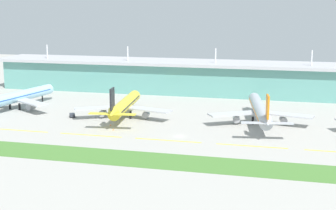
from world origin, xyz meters
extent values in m
plane|color=#A8A59E|center=(0.00, 0.00, 0.00)|extent=(600.00, 600.00, 0.00)
cube|color=#5B9E93|center=(0.00, 104.58, 9.12)|extent=(280.00, 28.00, 18.25)
cube|color=#B2B2B7|center=(0.00, 104.58, 19.15)|extent=(288.00, 34.00, 1.80)
cylinder|color=silver|center=(-112.00, 98.98, 24.55)|extent=(0.90, 0.90, 9.00)
cylinder|color=silver|center=(-56.00, 98.98, 24.55)|extent=(0.90, 0.90, 9.00)
cylinder|color=silver|center=(0.00, 98.98, 24.55)|extent=(0.90, 0.90, 9.00)
cylinder|color=silver|center=(56.00, 98.98, 24.55)|extent=(0.90, 0.90, 9.00)
cylinder|color=#9ED1EA|center=(-96.34, 34.71, 6.50)|extent=(14.60, 54.52, 5.80)
cone|color=#9ED1EA|center=(-91.58, 63.47, 6.50)|extent=(6.09, 4.85, 5.51)
cube|color=#B7BABF|center=(-85.23, 28.38, 5.20)|extent=(24.03, 18.31, 0.70)
cylinder|color=gray|center=(-86.18, 30.00, 2.40)|extent=(3.89, 4.96, 3.20)
cylinder|color=black|center=(-93.01, 54.80, 1.80)|extent=(0.70, 0.70, 3.60)
cylinder|color=black|center=(-99.99, 32.27, 1.80)|extent=(1.10, 1.10, 3.60)
cylinder|color=black|center=(-93.68, 31.23, 1.80)|extent=(1.10, 1.10, 3.60)
cube|color=#2D5BB7|center=(-96.34, 34.71, 6.90)|extent=(13.75, 49.17, 0.60)
cylinder|color=yellow|center=(-33.82, 28.91, 6.50)|extent=(11.31, 48.51, 5.80)
cone|color=yellow|center=(-36.82, 54.82, 6.50)|extent=(5.93, 4.61, 5.51)
cone|color=yellow|center=(-30.70, 2.01, 7.70)|extent=(5.66, 7.15, 5.72)
cube|color=black|center=(-30.81, 3.00, 14.15)|extent=(1.43, 6.44, 9.50)
cube|color=yellow|center=(-36.22, 1.87, 7.50)|extent=(10.30, 4.33, 0.36)
cube|color=yellow|center=(-25.29, 3.14, 7.50)|extent=(10.30, 4.33, 0.36)
cube|color=#B7BABF|center=(-45.23, 23.13, 5.20)|extent=(24.33, 17.46, 0.70)
cylinder|color=gray|center=(-44.20, 24.70, 2.40)|extent=(3.70, 4.84, 3.20)
cube|color=#B7BABF|center=(-21.39, 25.90, 5.20)|extent=(24.94, 12.92, 0.70)
cylinder|color=gray|center=(-22.75, 27.19, 2.40)|extent=(3.70, 4.84, 3.20)
cylinder|color=black|center=(-35.90, 46.85, 1.80)|extent=(0.70, 0.70, 3.60)
cylinder|color=black|center=(-36.65, 25.56, 1.80)|extent=(1.10, 1.10, 3.60)
cylinder|color=black|center=(-30.29, 26.30, 1.80)|extent=(1.10, 1.10, 3.60)
cube|color=black|center=(-33.82, 28.91, 6.90)|extent=(10.79, 43.73, 0.60)
cylinder|color=#ADB2BC|center=(31.19, 32.56, 6.50)|extent=(14.94, 57.79, 5.80)
cone|color=#ADB2BC|center=(26.26, 62.96, 6.50)|extent=(6.08, 4.83, 5.51)
cone|color=#ADB2BC|center=(36.28, 1.16, 7.70)|extent=(5.93, 7.33, 5.72)
cube|color=orange|center=(36.12, 2.15, 14.15)|extent=(1.71, 6.43, 9.50)
cube|color=#ADB2BC|center=(30.77, 0.78, 7.50)|extent=(10.38, 4.76, 0.36)
cube|color=#ADB2BC|center=(41.63, 2.54, 7.50)|extent=(10.38, 4.76, 0.36)
cube|color=#B7BABF|center=(20.05, 26.27, 5.20)|extent=(24.05, 18.25, 0.70)
cylinder|color=gray|center=(21.01, 27.89, 2.40)|extent=(3.88, 4.95, 3.20)
cube|color=#B7BABF|center=(43.74, 30.11, 5.20)|extent=(24.91, 11.95, 0.70)
cylinder|color=gray|center=(42.33, 31.34, 2.40)|extent=(3.88, 4.95, 3.20)
cylinder|color=black|center=(27.74, 53.88, 1.80)|extent=(0.70, 0.70, 3.60)
cylinder|color=black|center=(28.51, 29.08, 1.80)|extent=(1.10, 1.10, 3.60)
cylinder|color=black|center=(34.83, 30.11, 1.80)|extent=(1.10, 1.10, 3.60)
cube|color=orange|center=(31.19, 32.56, 6.90)|extent=(14.06, 52.11, 0.60)
cube|color=yellow|center=(-71.00, -7.54, 0.02)|extent=(28.00, 0.70, 0.04)
cube|color=yellow|center=(-37.00, -7.54, 0.02)|extent=(28.00, 0.70, 0.04)
cube|color=yellow|center=(-3.00, -7.54, 0.02)|extent=(28.00, 0.70, 0.04)
cube|color=yellow|center=(31.00, -7.54, 0.02)|extent=(28.00, 0.70, 0.04)
cube|color=#477A33|center=(0.00, -34.37, 0.05)|extent=(300.00, 18.00, 0.10)
cube|color=#333842|center=(-59.32, 22.35, 1.15)|extent=(4.27, 5.01, 1.40)
cylinder|color=black|center=(-57.62, 21.55, 0.45)|extent=(0.75, 0.96, 0.90)
cylinder|color=black|center=(-59.50, 20.48, 0.45)|extent=(0.75, 0.96, 0.90)
cylinder|color=black|center=(-59.15, 24.22, 0.45)|extent=(0.75, 0.96, 0.90)
cylinder|color=black|center=(-61.03, 23.15, 0.45)|extent=(0.75, 0.96, 0.90)
cone|color=orange|center=(-34.82, 10.62, 0.35)|extent=(0.56, 0.56, 0.70)
cone|color=orange|center=(-30.67, 2.94, 0.35)|extent=(0.56, 0.56, 0.70)
camera|label=1|loc=(44.22, -195.20, 54.04)|focal=52.36mm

